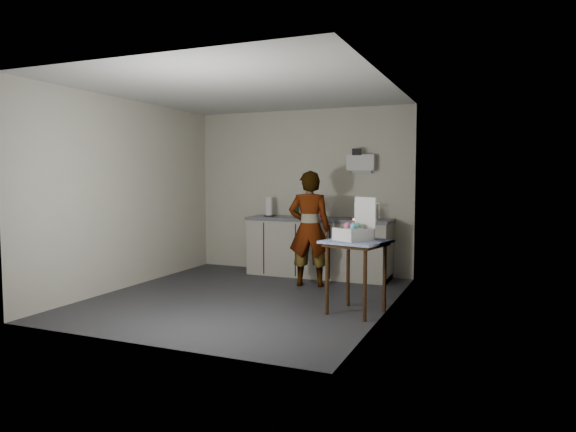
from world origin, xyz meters
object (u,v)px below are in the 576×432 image
at_px(side_table, 356,250).
at_px(soda_can, 322,214).
at_px(soap_bottle, 309,209).
at_px(dish_rack, 366,216).
at_px(dark_bottle, 297,208).
at_px(kitchen_counter, 319,249).
at_px(bakery_box, 354,231).
at_px(paper_towel, 269,207).
at_px(standing_man, 309,229).

distance_m(side_table, soda_can, 2.14).
distance_m(soap_bottle, dish_rack, 0.90).
height_order(dark_bottle, dish_rack, dark_bottle).
xyz_separation_m(kitchen_counter, dark_bottle, (-0.39, 0.05, 0.62)).
bearing_deg(bakery_box, side_table, 56.15).
height_order(paper_towel, bakery_box, bakery_box).
distance_m(kitchen_counter, soap_bottle, 0.64).
bearing_deg(dish_rack, kitchen_counter, 176.41).
bearing_deg(standing_man, dark_bottle, -70.14).
distance_m(dark_bottle, dish_rack, 1.15).
relative_size(paper_towel, bakery_box, 0.63).
distance_m(standing_man, dish_rack, 0.94).
height_order(kitchen_counter, side_table, kitchen_counter).
distance_m(soda_can, bakery_box, 2.12).
height_order(soap_bottle, paper_towel, paper_towel).
height_order(standing_man, paper_towel, standing_man).
bearing_deg(soda_can, soap_bottle, -168.20).
height_order(soap_bottle, soda_can, soap_bottle).
relative_size(soap_bottle, paper_towel, 0.90).
relative_size(standing_man, dark_bottle, 6.08).
xyz_separation_m(kitchen_counter, soda_can, (0.07, -0.03, 0.55)).
bearing_deg(paper_towel, kitchen_counter, 1.42).
bearing_deg(soap_bottle, dish_rack, 1.93).
xyz_separation_m(soap_bottle, soda_can, (0.21, 0.04, -0.07)).
distance_m(standing_man, paper_towel, 1.19).
bearing_deg(kitchen_counter, bakery_box, -60.34).
bearing_deg(soap_bottle, bakery_box, -56.14).
bearing_deg(soda_can, standing_man, -86.53).
bearing_deg(soap_bottle, dark_bottle, 153.20).
bearing_deg(dish_rack, bakery_box, -79.97).
bearing_deg(bakery_box, dark_bottle, 160.55).
bearing_deg(side_table, dish_rack, 114.25).
bearing_deg(dark_bottle, paper_towel, -171.19).
height_order(soda_can, paper_towel, paper_towel).
bearing_deg(soap_bottle, paper_towel, 175.30).
bearing_deg(kitchen_counter, standing_man, -81.34).
distance_m(standing_man, dark_bottle, 0.93).
distance_m(paper_towel, dish_rack, 1.58).
height_order(standing_man, bakery_box, standing_man).
distance_m(soda_can, paper_towel, 0.90).
height_order(dark_bottle, bakery_box, bakery_box).
bearing_deg(paper_towel, dark_bottle, 8.81).
height_order(side_table, soda_can, soda_can).
bearing_deg(dark_bottle, soap_bottle, -26.80).
bearing_deg(standing_man, dish_rack, -147.64).
bearing_deg(kitchen_counter, soap_bottle, -151.17).
bearing_deg(paper_towel, soap_bottle, -4.70).
bearing_deg(standing_man, paper_towel, -49.68).
xyz_separation_m(standing_man, soda_can, (-0.04, 0.67, 0.16)).
height_order(kitchen_counter, standing_man, standing_man).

